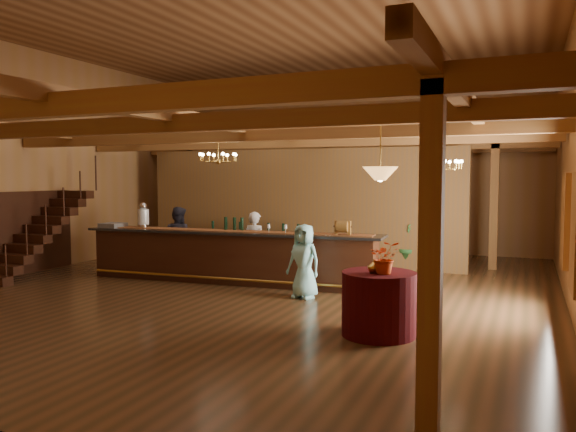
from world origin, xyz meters
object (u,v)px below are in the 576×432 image
at_px(chandelier_left, 218,157).
at_px(bartender, 255,245).
at_px(chandelier_right, 441,164).
at_px(beverage_dispenser, 143,216).
at_px(backbar_shelf, 254,248).
at_px(tasting_bar, 229,256).
at_px(round_table, 379,304).
at_px(staff_second, 178,239).
at_px(guest, 304,261).
at_px(pendant_lamp, 380,173).
at_px(floor_plant, 410,245).
at_px(raffle_drum, 343,227).

xyz_separation_m(chandelier_left, bartender, (0.25, 1.20, -1.99)).
bearing_deg(chandelier_left, chandelier_right, 11.37).
distance_m(beverage_dispenser, backbar_shelf, 3.33).
bearing_deg(tasting_bar, chandelier_right, 0.51).
distance_m(round_table, chandelier_left, 5.17).
xyz_separation_m(backbar_shelf, round_table, (4.82, -5.50, 0.05)).
relative_size(beverage_dispenser, staff_second, 0.37).
height_order(tasting_bar, chandelier_left, chandelier_left).
bearing_deg(chandelier_right, guest, -153.18).
distance_m(backbar_shelf, chandelier_right, 6.13).
bearing_deg(bartender, backbar_shelf, -59.95).
distance_m(backbar_shelf, guest, 4.55).
distance_m(beverage_dispenser, pendant_lamp, 6.97).
height_order(bartender, floor_plant, bartender).
bearing_deg(backbar_shelf, floor_plant, 9.24).
bearing_deg(beverage_dispenser, raffle_drum, 2.65).
bearing_deg(bartender, chandelier_left, 81.21).
relative_size(raffle_drum, backbar_shelf, 0.11).
height_order(raffle_drum, round_table, raffle_drum).
xyz_separation_m(backbar_shelf, staff_second, (-1.13, -1.94, 0.39)).
bearing_deg(guest, beverage_dispenser, -178.71).
bearing_deg(guest, floor_plant, 84.62).
distance_m(bartender, staff_second, 2.16).
bearing_deg(raffle_drum, beverage_dispenser, -177.35).
distance_m(round_table, staff_second, 6.94).
xyz_separation_m(raffle_drum, staff_second, (-4.45, 0.62, -0.52)).
relative_size(chandelier_left, chandelier_right, 1.00).
height_order(beverage_dispenser, round_table, beverage_dispenser).
relative_size(tasting_bar, floor_plant, 5.62).
height_order(round_table, bartender, bartender).
bearing_deg(chandelier_left, pendant_lamp, -29.35).
xyz_separation_m(raffle_drum, backbar_shelf, (-3.32, 2.55, -0.91)).
bearing_deg(beverage_dispenser, guest, -9.80).
height_order(raffle_drum, backbar_shelf, raffle_drum).
height_order(beverage_dispenser, chandelier_right, chandelier_right).
distance_m(round_table, bartender, 5.15).
xyz_separation_m(round_table, staff_second, (-5.95, 3.56, 0.33)).
distance_m(tasting_bar, beverage_dispenser, 2.41).
bearing_deg(tasting_bar, bartender, 60.89).
bearing_deg(tasting_bar, guest, -25.82).
bearing_deg(raffle_drum, round_table, -63.02).
relative_size(round_table, staff_second, 0.68).
bearing_deg(pendant_lamp, beverage_dispenser, 156.82).
height_order(beverage_dispenser, staff_second, beverage_dispenser).
xyz_separation_m(round_table, chandelier_right, (0.41, 3.17, 2.12)).
height_order(chandelier_left, pendant_lamp, same).
xyz_separation_m(raffle_drum, round_table, (1.50, -2.94, -0.85)).
bearing_deg(backbar_shelf, guest, -51.09).
relative_size(raffle_drum, round_table, 0.31).
bearing_deg(beverage_dispenser, backbar_shelf, 61.22).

